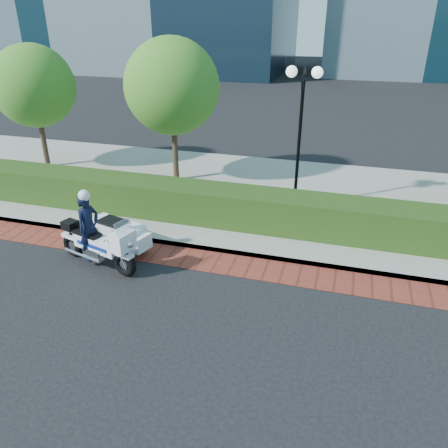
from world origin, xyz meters
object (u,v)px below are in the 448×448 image
(lamppost, at_px, (301,117))
(police_motorcycle, at_px, (104,235))
(tree_b, at_px, (172,87))
(tree_a, at_px, (34,86))

(lamppost, height_order, police_motorcycle, lamppost)
(tree_b, bearing_deg, lamppost, -16.11)
(tree_b, height_order, police_motorcycle, tree_b)
(lamppost, distance_m, tree_b, 4.71)
(tree_a, distance_m, police_motorcycle, 8.46)
(lamppost, height_order, tree_b, tree_b)
(tree_b, relative_size, police_motorcycle, 2.04)
(police_motorcycle, bearing_deg, tree_a, 151.84)
(tree_a, height_order, police_motorcycle, tree_a)
(tree_a, bearing_deg, police_motorcycle, -43.75)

